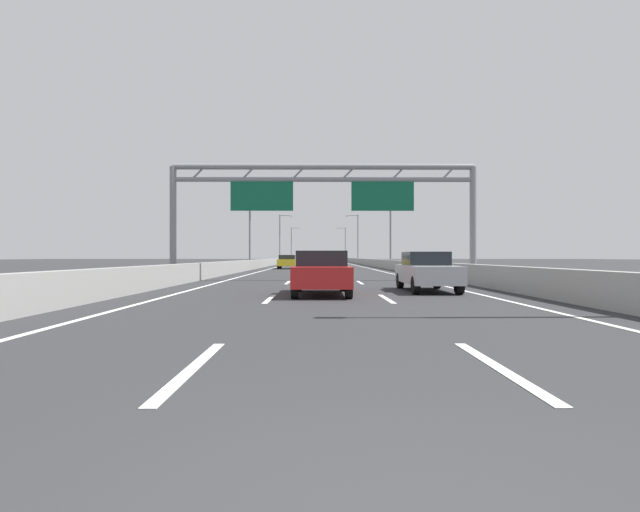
{
  "coord_description": "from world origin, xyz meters",
  "views": [
    {
      "loc": [
        -0.34,
        -2.08,
        1.32
      ],
      "look_at": [
        0.09,
        68.49,
        1.35
      ],
      "focal_mm": 26.59,
      "sensor_mm": 36.0,
      "label": 1
    }
  ],
  "objects_px": {
    "streetlamp_right_distant": "(345,242)",
    "streetlamp_left_far": "(281,236)",
    "streetlamp_left_distant": "(292,242)",
    "red_car": "(321,273)",
    "streetlamp_left_mid": "(252,219)",
    "silver_car": "(427,271)",
    "orange_car": "(332,258)",
    "sign_gantry": "(323,192)",
    "yellow_car": "(287,262)",
    "blue_car": "(319,258)",
    "streetlamp_right_far": "(357,236)",
    "white_car": "(341,260)",
    "streetlamp_right_mid": "(388,219)"
  },
  "relations": [
    {
      "from": "streetlamp_right_far",
      "to": "silver_car",
      "type": "xyz_separation_m",
      "value": [
        -3.66,
        -75.4,
        -4.64
      ]
    },
    {
      "from": "streetlamp_left_mid",
      "to": "silver_car",
      "type": "relative_size",
      "value": 2.29
    },
    {
      "from": "white_car",
      "to": "streetlamp_right_distant",
      "type": "bearing_deg",
      "value": 86.09
    },
    {
      "from": "streetlamp_right_far",
      "to": "red_car",
      "type": "bearing_deg",
      "value": -95.68
    },
    {
      "from": "orange_car",
      "to": "streetlamp_right_mid",
      "type": "bearing_deg",
      "value": -86.96
    },
    {
      "from": "blue_car",
      "to": "yellow_car",
      "type": "bearing_deg",
      "value": -92.94
    },
    {
      "from": "streetlamp_right_far",
      "to": "streetlamp_right_distant",
      "type": "distance_m",
      "value": 41.5
    },
    {
      "from": "streetlamp_left_distant",
      "to": "red_car",
      "type": "distance_m",
      "value": 118.86
    },
    {
      "from": "streetlamp_right_distant",
      "to": "yellow_car",
      "type": "height_order",
      "value": "streetlamp_right_distant"
    },
    {
      "from": "streetlamp_left_distant",
      "to": "orange_car",
      "type": "height_order",
      "value": "streetlamp_left_distant"
    },
    {
      "from": "orange_car",
      "to": "silver_car",
      "type": "height_order",
      "value": "silver_car"
    },
    {
      "from": "sign_gantry",
      "to": "silver_car",
      "type": "distance_m",
      "value": 9.69
    },
    {
      "from": "streetlamp_right_distant",
      "to": "silver_car",
      "type": "distance_m",
      "value": 117.05
    },
    {
      "from": "sign_gantry",
      "to": "yellow_car",
      "type": "relative_size",
      "value": 3.99
    },
    {
      "from": "orange_car",
      "to": "yellow_car",
      "type": "height_order",
      "value": "orange_car"
    },
    {
      "from": "streetlamp_left_distant",
      "to": "silver_car",
      "type": "bearing_deg",
      "value": -84.49
    },
    {
      "from": "streetlamp_left_mid",
      "to": "white_car",
      "type": "xyz_separation_m",
      "value": [
        10.9,
        23.98,
        -4.65
      ]
    },
    {
      "from": "streetlamp_right_far",
      "to": "white_car",
      "type": "relative_size",
      "value": 2.04
    },
    {
      "from": "sign_gantry",
      "to": "streetlamp_left_mid",
      "type": "relative_size",
      "value": 1.76
    },
    {
      "from": "orange_car",
      "to": "red_car",
      "type": "relative_size",
      "value": 1.07
    },
    {
      "from": "silver_car",
      "to": "blue_car",
      "type": "bearing_deg",
      "value": 91.96
    },
    {
      "from": "streetlamp_right_distant",
      "to": "streetlamp_left_far",
      "type": "bearing_deg",
      "value": -109.79
    },
    {
      "from": "white_car",
      "to": "yellow_car",
      "type": "distance_m",
      "value": 26.94
    },
    {
      "from": "streetlamp_left_far",
      "to": "orange_car",
      "type": "distance_m",
      "value": 34.14
    },
    {
      "from": "streetlamp_left_distant",
      "to": "red_car",
      "type": "xyz_separation_m",
      "value": [
        7.27,
        -118.55,
        -4.64
      ]
    },
    {
      "from": "streetlamp_left_far",
      "to": "orange_car",
      "type": "relative_size",
      "value": 2.06
    },
    {
      "from": "streetlamp_right_far",
      "to": "streetlamp_right_distant",
      "type": "bearing_deg",
      "value": 90.0
    },
    {
      "from": "streetlamp_right_distant",
      "to": "streetlamp_right_mid",
      "type": "bearing_deg",
      "value": -90.0
    },
    {
      "from": "white_car",
      "to": "red_car",
      "type": "xyz_separation_m",
      "value": [
        -3.62,
        -59.53,
        0.01
      ]
    },
    {
      "from": "white_car",
      "to": "yellow_car",
      "type": "bearing_deg",
      "value": -104.85
    },
    {
      "from": "streetlamp_left_distant",
      "to": "orange_car",
      "type": "distance_m",
      "value": 15.29
    },
    {
      "from": "red_car",
      "to": "streetlamp_right_far",
      "type": "bearing_deg",
      "value": 84.32
    },
    {
      "from": "streetlamp_left_mid",
      "to": "streetlamp_left_distant",
      "type": "distance_m",
      "value": 83.0
    },
    {
      "from": "streetlamp_right_far",
      "to": "yellow_car",
      "type": "relative_size",
      "value": 2.27
    },
    {
      "from": "streetlamp_right_distant",
      "to": "streetlamp_left_distant",
      "type": "bearing_deg",
      "value": 180.0
    },
    {
      "from": "orange_car",
      "to": "red_car",
      "type": "height_order",
      "value": "red_car"
    },
    {
      "from": "sign_gantry",
      "to": "blue_car",
      "type": "xyz_separation_m",
      "value": [
        0.26,
        96.31,
        -4.06
      ]
    },
    {
      "from": "sign_gantry",
      "to": "orange_car",
      "type": "xyz_separation_m",
      "value": [
        3.57,
        99.46,
        -4.07
      ]
    },
    {
      "from": "streetlamp_right_mid",
      "to": "white_car",
      "type": "distance_m",
      "value": 24.76
    },
    {
      "from": "blue_car",
      "to": "streetlamp_left_mid",
      "type": "bearing_deg",
      "value": -96.26
    },
    {
      "from": "streetlamp_left_distant",
      "to": "white_car",
      "type": "distance_m",
      "value": 60.19
    },
    {
      "from": "streetlamp_left_far",
      "to": "red_car",
      "type": "xyz_separation_m",
      "value": [
        7.27,
        -77.05,
        -4.64
      ]
    },
    {
      "from": "streetlamp_right_mid",
      "to": "streetlamp_left_distant",
      "type": "height_order",
      "value": "same"
    },
    {
      "from": "orange_car",
      "to": "silver_car",
      "type": "relative_size",
      "value": 1.11
    },
    {
      "from": "streetlamp_right_far",
      "to": "silver_car",
      "type": "height_order",
      "value": "streetlamp_right_far"
    },
    {
      "from": "white_car",
      "to": "yellow_car",
      "type": "height_order",
      "value": "yellow_car"
    },
    {
      "from": "streetlamp_right_mid",
      "to": "blue_car",
      "type": "bearing_deg",
      "value": 95.86
    },
    {
      "from": "streetlamp_left_mid",
      "to": "streetlamp_right_far",
      "type": "relative_size",
      "value": 1.0
    },
    {
      "from": "white_car",
      "to": "streetlamp_right_mid",
      "type": "bearing_deg",
      "value": -80.45
    },
    {
      "from": "streetlamp_right_distant",
      "to": "red_car",
      "type": "height_order",
      "value": "streetlamp_right_distant"
    }
  ]
}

